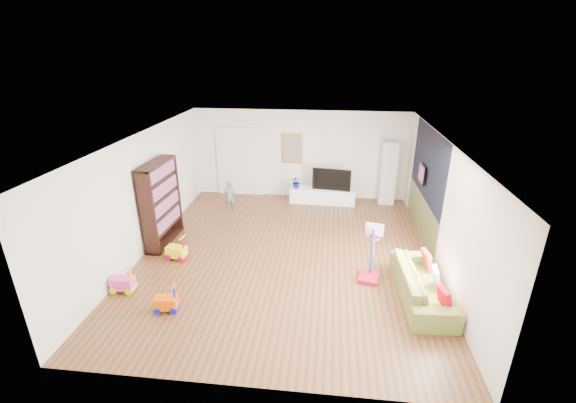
# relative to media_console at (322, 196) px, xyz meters

# --- Properties ---
(floor) EXTENTS (6.50, 7.50, 0.00)m
(floor) POSITION_rel_media_console_xyz_m (-0.73, -3.25, -0.23)
(floor) COLOR brown
(floor) RESTS_ON ground
(ceiling) EXTENTS (6.50, 7.50, 0.00)m
(ceiling) POSITION_rel_media_console_xyz_m (-0.73, -3.25, 2.47)
(ceiling) COLOR white
(ceiling) RESTS_ON ground
(wall_back) EXTENTS (6.50, 0.00, 2.70)m
(wall_back) POSITION_rel_media_console_xyz_m (-0.73, 0.50, 1.12)
(wall_back) COLOR silver
(wall_back) RESTS_ON ground
(wall_front) EXTENTS (6.50, 0.00, 2.70)m
(wall_front) POSITION_rel_media_console_xyz_m (-0.73, -7.00, 1.12)
(wall_front) COLOR silver
(wall_front) RESTS_ON ground
(wall_left) EXTENTS (0.00, 7.50, 2.70)m
(wall_left) POSITION_rel_media_console_xyz_m (-3.98, -3.25, 1.12)
(wall_left) COLOR white
(wall_left) RESTS_ON ground
(wall_right) EXTENTS (0.00, 7.50, 2.70)m
(wall_right) POSITION_rel_media_console_xyz_m (2.52, -3.25, 1.12)
(wall_right) COLOR silver
(wall_right) RESTS_ON ground
(navy_accent) EXTENTS (0.01, 3.20, 1.70)m
(navy_accent) POSITION_rel_media_console_xyz_m (2.51, -1.85, 1.62)
(navy_accent) COLOR black
(navy_accent) RESTS_ON wall_right
(olive_wainscot) EXTENTS (0.01, 3.20, 1.00)m
(olive_wainscot) POSITION_rel_media_console_xyz_m (2.51, -1.85, 0.27)
(olive_wainscot) COLOR brown
(olive_wainscot) RESTS_ON wall_right
(doorway) EXTENTS (1.45, 0.06, 2.10)m
(doorway) POSITION_rel_media_console_xyz_m (-2.63, 0.46, 0.82)
(doorway) COLOR white
(doorway) RESTS_ON ground
(painting_back) EXTENTS (0.62, 0.06, 0.92)m
(painting_back) POSITION_rel_media_console_xyz_m (-0.98, 0.46, 1.32)
(painting_back) COLOR gold
(painting_back) RESTS_ON wall_back
(artwork_right) EXTENTS (0.04, 0.56, 0.46)m
(artwork_right) POSITION_rel_media_console_xyz_m (2.44, -1.65, 1.32)
(artwork_right) COLOR #7F3F8C
(artwork_right) RESTS_ON wall_right
(media_console) EXTENTS (1.97, 0.55, 0.46)m
(media_console) POSITION_rel_media_console_xyz_m (0.00, 0.00, 0.00)
(media_console) COLOR white
(media_console) RESTS_ON ground
(tall_cabinet) EXTENTS (0.45, 0.45, 1.90)m
(tall_cabinet) POSITION_rel_media_console_xyz_m (1.92, 0.23, 0.72)
(tall_cabinet) COLOR silver
(tall_cabinet) RESTS_ON ground
(bookshelf) EXTENTS (0.41, 1.39, 2.02)m
(bookshelf) POSITION_rel_media_console_xyz_m (-3.72, -2.97, 0.78)
(bookshelf) COLOR black
(bookshelf) RESTS_ON ground
(sofa) EXTENTS (0.92, 2.14, 0.61)m
(sofa) POSITION_rel_media_console_xyz_m (2.01, -4.59, 0.08)
(sofa) COLOR olive
(sofa) RESTS_ON ground
(basketball_hoop) EXTENTS (0.51, 0.58, 1.19)m
(basketball_hoop) POSITION_rel_media_console_xyz_m (1.09, -4.06, 0.37)
(basketball_hoop) COLOR red
(basketball_hoop) RESTS_ON ground
(ride_on_yellow) EXTENTS (0.47, 0.34, 0.58)m
(ride_on_yellow) POSITION_rel_media_console_xyz_m (-3.14, -3.73, 0.06)
(ride_on_yellow) COLOR #FFF708
(ride_on_yellow) RESTS_ON ground
(ride_on_orange) EXTENTS (0.43, 0.30, 0.53)m
(ride_on_orange) POSITION_rel_media_console_xyz_m (-2.64, -5.50, 0.04)
(ride_on_orange) COLOR #FE5800
(ride_on_orange) RESTS_ON ground
(ride_on_pink) EXTENTS (0.43, 0.27, 0.57)m
(ride_on_pink) POSITION_rel_media_console_xyz_m (-3.71, -5.03, 0.06)
(ride_on_pink) COLOR #ED3FA0
(ride_on_pink) RESTS_ON ground
(child) EXTENTS (0.39, 0.35, 0.90)m
(child) POSITION_rel_media_console_xyz_m (-2.65, -0.89, 0.22)
(child) COLOR slate
(child) RESTS_ON ground
(tv) EXTENTS (1.15, 0.31, 0.66)m
(tv) POSITION_rel_media_console_xyz_m (0.27, 0.01, 0.56)
(tv) COLOR black
(tv) RESTS_ON media_console
(vase_plant) EXTENTS (0.40, 0.37, 0.38)m
(vase_plant) POSITION_rel_media_console_xyz_m (-0.79, -0.02, 0.42)
(vase_plant) COLOR #0F0B9B
(vase_plant) RESTS_ON media_console
(pillow_left) EXTENTS (0.17, 0.37, 0.35)m
(pillow_left) POSITION_rel_media_console_xyz_m (2.22, -5.22, 0.26)
(pillow_left) COLOR red
(pillow_left) RESTS_ON sofa
(pillow_center) EXTENTS (0.12, 0.36, 0.35)m
(pillow_center) POSITION_rel_media_console_xyz_m (2.24, -4.60, 0.26)
(pillow_center) COLOR silver
(pillow_center) RESTS_ON sofa
(pillow_right) EXTENTS (0.14, 0.36, 0.35)m
(pillow_right) POSITION_rel_media_console_xyz_m (2.20, -3.95, 0.26)
(pillow_right) COLOR #AF201F
(pillow_right) RESTS_ON sofa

